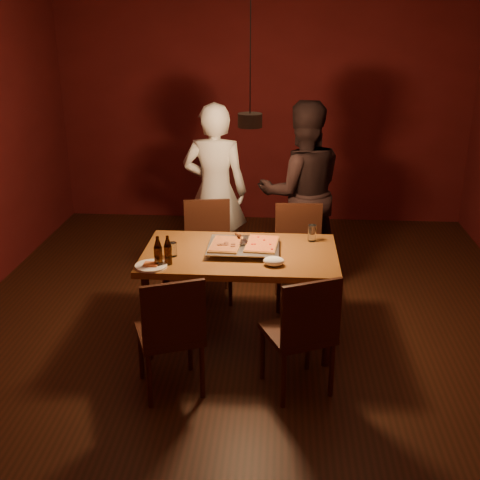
# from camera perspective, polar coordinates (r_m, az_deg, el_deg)

# --- Properties ---
(room_shell) EXTENTS (6.00, 6.00, 6.00)m
(room_shell) POSITION_cam_1_polar(r_m,az_deg,el_deg) (4.55, 0.92, 6.92)
(room_shell) COLOR #33170E
(room_shell) RESTS_ON ground
(dining_table) EXTENTS (1.50, 0.90, 0.75)m
(dining_table) POSITION_cam_1_polar(r_m,az_deg,el_deg) (4.68, 0.00, -1.99)
(dining_table) COLOR brown
(dining_table) RESTS_ON floor
(chair_far_left) EXTENTS (0.49, 0.49, 0.49)m
(chair_far_left) POSITION_cam_1_polar(r_m,az_deg,el_deg) (5.50, -3.05, -0.05)
(chair_far_left) COLOR #38190F
(chair_far_left) RESTS_ON floor
(chair_far_right) EXTENTS (0.44, 0.44, 0.49)m
(chair_far_right) POSITION_cam_1_polar(r_m,az_deg,el_deg) (5.41, 5.57, -0.50)
(chair_far_right) COLOR #38190F
(chair_far_right) RESTS_ON floor
(chair_near_left) EXTENTS (0.55, 0.55, 0.49)m
(chair_near_left) POSITION_cam_1_polar(r_m,az_deg,el_deg) (4.06, -6.53, -8.07)
(chair_near_left) COLOR #38190F
(chair_near_left) RESTS_ON floor
(chair_near_right) EXTENTS (0.56, 0.56, 0.49)m
(chair_near_right) POSITION_cam_1_polar(r_m,az_deg,el_deg) (4.06, 6.03, -8.02)
(chair_near_right) COLOR #38190F
(chair_near_right) RESTS_ON floor
(pizza_tray) EXTENTS (0.57, 0.48, 0.05)m
(pizza_tray) POSITION_cam_1_polar(r_m,az_deg,el_deg) (4.67, 0.35, -0.75)
(pizza_tray) COLOR silver
(pizza_tray) RESTS_ON dining_table
(pizza_meat) EXTENTS (0.25, 0.37, 0.02)m
(pizza_meat) POSITION_cam_1_polar(r_m,az_deg,el_deg) (4.66, -1.36, -0.39)
(pizza_meat) COLOR maroon
(pizza_meat) RESTS_ON pizza_tray
(pizza_cheese) EXTENTS (0.27, 0.40, 0.02)m
(pizza_cheese) POSITION_cam_1_polar(r_m,az_deg,el_deg) (4.67, 2.08, -0.35)
(pizza_cheese) COLOR gold
(pizza_cheese) RESTS_ON pizza_tray
(spatula) EXTENTS (0.17, 0.26, 0.04)m
(spatula) POSITION_cam_1_polar(r_m,az_deg,el_deg) (4.69, 0.22, -0.16)
(spatula) COLOR silver
(spatula) RESTS_ON pizza_tray
(beer_bottle_a) EXTENTS (0.06, 0.06, 0.23)m
(beer_bottle_a) POSITION_cam_1_polar(r_m,az_deg,el_deg) (4.39, -7.78, -1.10)
(beer_bottle_a) COLOR black
(beer_bottle_a) RESTS_ON dining_table
(beer_bottle_b) EXTENTS (0.06, 0.06, 0.22)m
(beer_bottle_b) POSITION_cam_1_polar(r_m,az_deg,el_deg) (4.42, -6.86, -0.96)
(beer_bottle_b) COLOR black
(beer_bottle_b) RESTS_ON dining_table
(water_glass_left) EXTENTS (0.07, 0.07, 0.11)m
(water_glass_left) POSITION_cam_1_polar(r_m,az_deg,el_deg) (4.59, -6.43, -0.89)
(water_glass_left) COLOR silver
(water_glass_left) RESTS_ON dining_table
(water_glass_right) EXTENTS (0.07, 0.07, 0.14)m
(water_glass_right) POSITION_cam_1_polar(r_m,az_deg,el_deg) (4.89, 6.85, 0.65)
(water_glass_right) COLOR silver
(water_glass_right) RESTS_ON dining_table
(plate_slice) EXTENTS (0.24, 0.24, 0.03)m
(plate_slice) POSITION_cam_1_polar(r_m,az_deg,el_deg) (4.43, -8.43, -2.43)
(plate_slice) COLOR white
(plate_slice) RESTS_ON dining_table
(napkin) EXTENTS (0.16, 0.12, 0.07)m
(napkin) POSITION_cam_1_polar(r_m,az_deg,el_deg) (4.41, 3.22, -2.01)
(napkin) COLOR white
(napkin) RESTS_ON dining_table
(diner_white) EXTENTS (0.65, 0.45, 1.72)m
(diner_white) POSITION_cam_1_polar(r_m,az_deg,el_deg) (5.87, -2.37, 4.62)
(diner_white) COLOR silver
(diner_white) RESTS_ON floor
(diner_dark) EXTENTS (0.96, 0.81, 1.75)m
(diner_dark) POSITION_cam_1_polar(r_m,az_deg,el_deg) (5.82, 5.86, 4.52)
(diner_dark) COLOR black
(diner_dark) RESTS_ON floor
(pendant_lamp) EXTENTS (0.18, 0.18, 1.10)m
(pendant_lamp) POSITION_cam_1_polar(r_m,az_deg,el_deg) (4.48, 0.95, 11.41)
(pendant_lamp) COLOR black
(pendant_lamp) RESTS_ON ceiling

